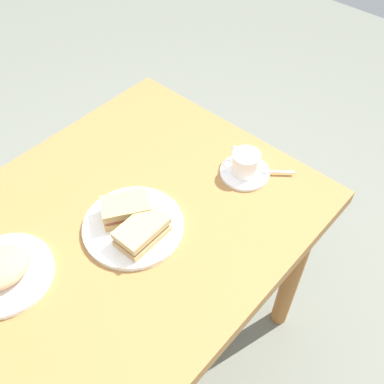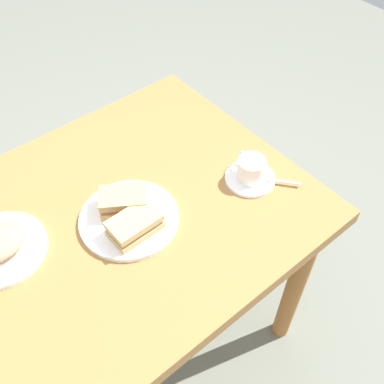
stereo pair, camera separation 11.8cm
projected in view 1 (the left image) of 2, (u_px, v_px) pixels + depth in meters
The scene contains 10 objects.
ground_plane at pixel (138, 347), 1.71m from camera, with size 6.00×6.00×0.00m, color slate.
dining_table at pixel (116, 253), 1.22m from camera, with size 1.06×0.81×0.76m.
sandwich_plate at pixel (133, 226), 1.13m from camera, with size 0.26×0.26×0.01m, color white.
sandwich_front at pixel (126, 209), 1.13m from camera, with size 0.14×0.13×0.05m.
sandwich_back at pixel (142, 232), 1.08m from camera, with size 0.13×0.08×0.05m.
coffee_saucer at pixel (245, 172), 1.26m from camera, with size 0.14×0.14×0.01m, color white.
coffee_cup at pixel (245, 162), 1.23m from camera, with size 0.08×0.11×0.07m.
spoon at pixel (271, 171), 1.25m from camera, with size 0.07×0.08×0.01m.
side_plate at pixel (5, 274), 1.04m from camera, with size 0.23×0.23×0.01m, color white.
side_food_pile at pixel (1, 268), 1.02m from camera, with size 0.14×0.11×0.04m, color tan.
Camera 1 is at (-0.36, -0.60, 1.68)m, focal length 41.62 mm.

